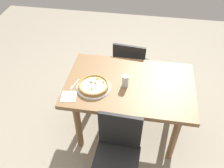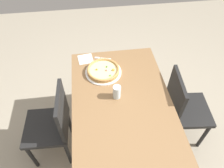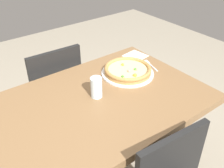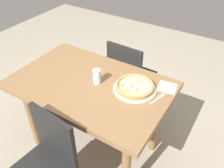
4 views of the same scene
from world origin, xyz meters
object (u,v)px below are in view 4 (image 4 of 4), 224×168
at_px(napkin, 167,87).
at_px(pizza, 135,86).
at_px(drinking_glass, 97,76).
at_px(chair_far, 129,76).
at_px(chair_near, 45,165).
at_px(fork, 158,98).
at_px(dining_table, 91,94).
at_px(plate, 135,89).

bearing_deg(napkin, pizza, -142.96).
relative_size(pizza, drinking_glass, 2.48).
distance_m(chair_far, napkin, 0.69).
height_order(chair_near, chair_far, same).
distance_m(pizza, fork, 0.20).
distance_m(dining_table, napkin, 0.62).
xyz_separation_m(dining_table, chair_far, (0.03, 0.62, -0.18)).
bearing_deg(pizza, dining_table, -161.17).
height_order(chair_far, napkin, chair_far).
height_order(plate, fork, plate).
relative_size(plate, fork, 2.04).
relative_size(dining_table, plate, 3.81).
distance_m(chair_far, fork, 0.78).
bearing_deg(plate, pizza, -110.34).
xyz_separation_m(chair_near, plate, (0.29, 0.74, 0.30)).
bearing_deg(chair_near, chair_far, -83.72).
relative_size(pizza, napkin, 2.13).
height_order(chair_far, plate, chair_far).
distance_m(dining_table, chair_far, 0.65).
bearing_deg(chair_near, napkin, -113.61).
bearing_deg(fork, chair_far, 60.36).
bearing_deg(dining_table, chair_far, 87.07).
bearing_deg(plate, dining_table, -161.13).
distance_m(chair_near, napkin, 1.06).
distance_m(chair_far, drinking_glass, 0.68).
height_order(dining_table, fork, fork).
bearing_deg(plate, fork, -0.46).
bearing_deg(napkin, dining_table, -153.59).
height_order(chair_near, napkin, chair_near).
relative_size(pizza, fork, 1.83).
bearing_deg(napkin, drinking_glass, -154.80).
relative_size(chair_far, drinking_glass, 7.34).
distance_m(dining_table, chair_near, 0.65).
bearing_deg(dining_table, fork, 12.02).
bearing_deg(drinking_glass, napkin, 25.20).
xyz_separation_m(chair_far, fork, (0.51, -0.51, 0.29)).
height_order(dining_table, napkin, napkin).
distance_m(chair_near, plate, 0.85).
bearing_deg(pizza, plate, 69.66).
bearing_deg(chair_near, plate, -106.02).
xyz_separation_m(plate, fork, (0.20, -0.00, -0.00)).
xyz_separation_m(chair_far, drinking_glass, (0.01, -0.59, 0.35)).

